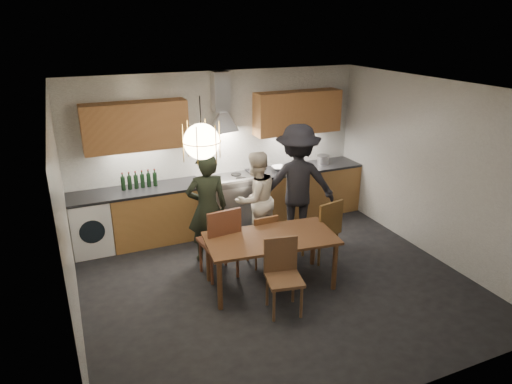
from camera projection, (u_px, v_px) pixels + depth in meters
name	position (u px, v px, depth m)	size (l,w,h in m)	color
ground	(276.00, 282.00, 6.22)	(5.00, 5.00, 0.00)	black
room_shell	(279.00, 163.00, 5.61)	(5.02, 4.52, 2.61)	white
counter_run	(228.00, 202.00, 7.74)	(5.00, 0.62, 0.90)	#BC8648
range_stove	(227.00, 203.00, 7.73)	(0.90, 0.60, 0.92)	silver
wall_fixtures	(222.00, 118.00, 7.32)	(4.30, 0.54, 1.10)	#BE7F49
pendant_lamp	(202.00, 141.00, 5.01)	(0.43, 0.43, 0.70)	black
dining_table	(271.00, 243.00, 5.95)	(1.77, 1.02, 0.71)	brown
chair_back_left	(221.00, 239.00, 6.12)	(0.52, 0.52, 1.05)	brown
chair_back_mid	(263.00, 237.00, 6.48)	(0.37, 0.37, 0.80)	brown
chair_back_right	(325.00, 226.00, 6.61)	(0.51, 0.51, 0.95)	brown
chair_front	(283.00, 270.00, 5.50)	(0.49, 0.49, 0.92)	brown
person_left	(207.00, 208.00, 6.55)	(0.60, 0.39, 1.63)	black
person_mid	(256.00, 199.00, 7.03)	(0.74, 0.57, 1.52)	silver
person_right	(297.00, 183.00, 7.17)	(1.22, 0.70, 1.89)	black
mixing_bowl	(279.00, 168.00, 7.92)	(0.28, 0.28, 0.07)	#B0B0B3
stock_pot	(323.00, 160.00, 8.26)	(0.21, 0.21, 0.15)	silver
wine_bottles	(139.00, 179.00, 7.06)	(0.56, 0.07, 0.28)	black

